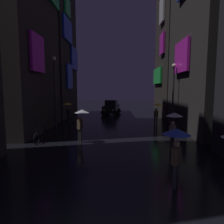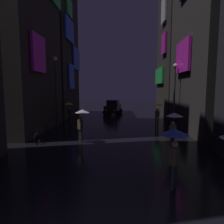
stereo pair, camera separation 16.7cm
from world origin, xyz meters
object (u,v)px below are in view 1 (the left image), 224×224
object	(u,v)px
pedestrian_midstreet_centre_clear	(81,117)
car_distant	(111,107)
pedestrian_near_crossing_clear	(174,121)
streetlamp_left_far	(55,85)
pedestrian_foreground_left_yellow	(68,107)
pedestrian_far_right_blue	(176,142)
streetlamp_right_far	(173,88)
pedestrian_midstreet_left_yellow	(157,108)
bicycle_parked_at_storefront	(41,136)

from	to	relation	value
pedestrian_midstreet_centre_clear	car_distant	size ratio (longest dim) A/B	0.49
pedestrian_near_crossing_clear	streetlamp_left_far	world-z (taller)	streetlamp_left_far
pedestrian_foreground_left_yellow	pedestrian_far_right_blue	world-z (taller)	same
streetlamp_right_far	car_distant	bearing A→B (deg)	119.20
pedestrian_midstreet_left_yellow	pedestrian_midstreet_centre_clear	distance (m)	8.13
pedestrian_midstreet_centre_clear	streetlamp_right_far	size ratio (longest dim) A/B	0.39
pedestrian_near_crossing_clear	car_distant	xyz separation A→B (m)	(-3.83, 16.00, -0.74)
pedestrian_near_crossing_clear	pedestrian_midstreet_left_yellow	bearing A→B (deg)	85.57
pedestrian_midstreet_left_yellow	pedestrian_near_crossing_clear	distance (m)	7.20
pedestrian_far_right_blue	pedestrian_near_crossing_clear	size ratio (longest dim) A/B	1.00
pedestrian_midstreet_left_yellow	pedestrian_far_right_blue	size ratio (longest dim) A/B	1.00
pedestrian_midstreet_left_yellow	pedestrian_far_right_blue	distance (m)	11.58
pedestrian_midstreet_left_yellow	streetlamp_left_far	bearing A→B (deg)	-173.53
pedestrian_foreground_left_yellow	pedestrian_midstreet_centre_clear	bearing A→B (deg)	-69.13
pedestrian_midstreet_centre_clear	streetlamp_right_far	distance (m)	8.55
pedestrian_far_right_blue	bicycle_parked_at_storefront	bearing A→B (deg)	138.61
pedestrian_far_right_blue	pedestrian_near_crossing_clear	world-z (taller)	same
bicycle_parked_at_storefront	pedestrian_near_crossing_clear	bearing A→B (deg)	-12.31
pedestrian_midstreet_left_yellow	streetlamp_right_far	world-z (taller)	streetlamp_right_far
pedestrian_midstreet_left_yellow	streetlamp_left_far	xyz separation A→B (m)	(-8.91, -1.01, 2.09)
pedestrian_near_crossing_clear	car_distant	size ratio (longest dim) A/B	0.49
pedestrian_far_right_blue	car_distant	bearing A→B (deg)	97.61
pedestrian_midstreet_left_yellow	bicycle_parked_at_storefront	xyz separation A→B (m)	(-8.51, -5.44, -1.28)
car_distant	streetlamp_right_far	world-z (taller)	streetlamp_right_far
pedestrian_midstreet_centre_clear	car_distant	distance (m)	14.56
bicycle_parked_at_storefront	car_distant	xyz separation A→B (m)	(4.12, 14.26, 0.54)
pedestrian_midstreet_left_yellow	car_distant	size ratio (longest dim) A/B	0.49
bicycle_parked_at_storefront	streetlamp_left_far	xyz separation A→B (m)	(-0.40, 4.43, 3.37)
pedestrian_midstreet_centre_clear	car_distant	xyz separation A→B (m)	(1.47, 14.46, -0.74)
pedestrian_far_right_blue	streetlamp_left_far	distance (m)	12.88
pedestrian_foreground_left_yellow	car_distant	bearing A→B (deg)	64.02
pedestrian_far_right_blue	pedestrian_near_crossing_clear	bearing A→B (deg)	75.37
pedestrian_far_right_blue	bicycle_parked_at_storefront	xyz separation A→B (m)	(-6.83, 6.02, -1.28)
pedestrian_midstreet_left_yellow	car_distant	xyz separation A→B (m)	(-4.39, 8.83, -0.74)
pedestrian_foreground_left_yellow	pedestrian_near_crossing_clear	size ratio (longest dim) A/B	1.00
car_distant	streetlamp_left_far	xyz separation A→B (m)	(-4.52, -9.84, 2.83)
pedestrian_midstreet_centre_clear	car_distant	world-z (taller)	pedestrian_midstreet_centre_clear
bicycle_parked_at_storefront	streetlamp_right_far	size ratio (longest dim) A/B	0.33
pedestrian_far_right_blue	bicycle_parked_at_storefront	size ratio (longest dim) A/B	1.17
pedestrian_near_crossing_clear	pedestrian_far_right_blue	bearing A→B (deg)	-104.63
pedestrian_midstreet_left_yellow	pedestrian_near_crossing_clear	bearing A→B (deg)	-94.43
pedestrian_foreground_left_yellow	pedestrian_midstreet_centre_clear	world-z (taller)	same
car_distant	streetlamp_left_far	size ratio (longest dim) A/B	0.71
pedestrian_near_crossing_clear	streetlamp_left_far	xyz separation A→B (m)	(-8.35, 6.16, 2.09)
pedestrian_midstreet_left_yellow	streetlamp_right_far	distance (m)	2.29
pedestrian_near_crossing_clear	streetlamp_right_far	xyz separation A→B (m)	(1.65, 6.20, 1.76)
pedestrian_far_right_blue	bicycle_parked_at_storefront	world-z (taller)	pedestrian_far_right_blue
pedestrian_near_crossing_clear	streetlamp_left_far	size ratio (longest dim) A/B	0.35
pedestrian_midstreet_centre_clear	bicycle_parked_at_storefront	xyz separation A→B (m)	(-2.65, 0.20, -1.28)
car_distant	pedestrian_near_crossing_clear	bearing A→B (deg)	-76.54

